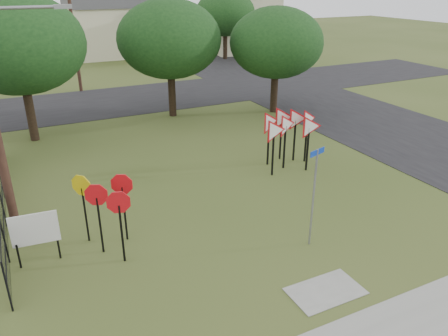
% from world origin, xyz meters
% --- Properties ---
extents(ground, '(140.00, 140.00, 0.00)m').
position_xyz_m(ground, '(0.00, 0.00, 0.00)').
color(ground, '#36471A').
extents(sidewalk, '(30.00, 1.60, 0.02)m').
position_xyz_m(sidewalk, '(0.00, -4.20, 0.01)').
color(sidewalk, gray).
rests_on(sidewalk, ground).
extents(street_right, '(8.00, 50.00, 0.02)m').
position_xyz_m(street_right, '(12.00, 10.00, 0.01)').
color(street_right, black).
rests_on(street_right, ground).
extents(street_far, '(60.00, 8.00, 0.02)m').
position_xyz_m(street_far, '(0.00, 20.00, 0.01)').
color(street_far, black).
rests_on(street_far, ground).
extents(curb_pad, '(2.00, 1.20, 0.02)m').
position_xyz_m(curb_pad, '(0.00, -2.40, 0.01)').
color(curb_pad, gray).
rests_on(curb_pad, ground).
extents(street_name_sign, '(0.64, 0.22, 3.22)m').
position_xyz_m(street_name_sign, '(0.98, -0.32, 1.83)').
color(street_name_sign, gray).
rests_on(street_name_sign, ground).
extents(stop_sign_cluster, '(1.71, 1.99, 2.32)m').
position_xyz_m(stop_sign_cluster, '(-4.71, 2.24, 1.73)').
color(stop_sign_cluster, black).
rests_on(stop_sign_cluster, ground).
extents(yield_sign_cluster, '(3.26, 1.86, 2.56)m').
position_xyz_m(yield_sign_cluster, '(3.91, 5.34, 1.87)').
color(yield_sign_cluster, black).
rests_on(yield_sign_cluster, ground).
extents(info_board, '(1.32, 0.15, 1.65)m').
position_xyz_m(info_board, '(-6.76, 2.37, 1.09)').
color(info_board, black).
rests_on(info_board, ground).
extents(far_pole_a, '(1.40, 0.24, 9.00)m').
position_xyz_m(far_pole_a, '(-2.00, 24.00, 4.60)').
color(far_pole_a, '#3C251B').
rests_on(far_pole_a, ground).
extents(far_pole_b, '(1.40, 0.24, 8.50)m').
position_xyz_m(far_pole_b, '(6.00, 28.00, 4.35)').
color(far_pole_b, '#3C251B').
rests_on(far_pole_b, ground).
extents(fence_run, '(0.05, 11.55, 1.50)m').
position_xyz_m(fence_run, '(-7.60, 6.25, 0.78)').
color(fence_run, black).
rests_on(fence_run, ground).
extents(house_mid, '(8.40, 8.40, 6.20)m').
position_xyz_m(house_mid, '(4.00, 40.00, 3.15)').
color(house_mid, beige).
rests_on(house_mid, ground).
extents(house_right, '(8.30, 8.30, 7.20)m').
position_xyz_m(house_right, '(18.00, 36.00, 3.65)').
color(house_right, beige).
rests_on(house_right, ground).
extents(tree_near_left, '(6.40, 6.40, 7.27)m').
position_xyz_m(tree_near_left, '(-6.00, 14.00, 4.86)').
color(tree_near_left, black).
rests_on(tree_near_left, ground).
extents(tree_near_mid, '(6.00, 6.00, 6.80)m').
position_xyz_m(tree_near_mid, '(2.00, 15.00, 4.54)').
color(tree_near_mid, black).
rests_on(tree_near_mid, ground).
extents(tree_near_right, '(5.60, 5.60, 6.33)m').
position_xyz_m(tree_near_right, '(8.00, 13.00, 4.22)').
color(tree_near_right, black).
rests_on(tree_near_right, ground).
extents(tree_far_right, '(6.00, 6.00, 6.80)m').
position_xyz_m(tree_far_right, '(14.00, 32.00, 4.54)').
color(tree_far_right, black).
rests_on(tree_far_right, ground).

